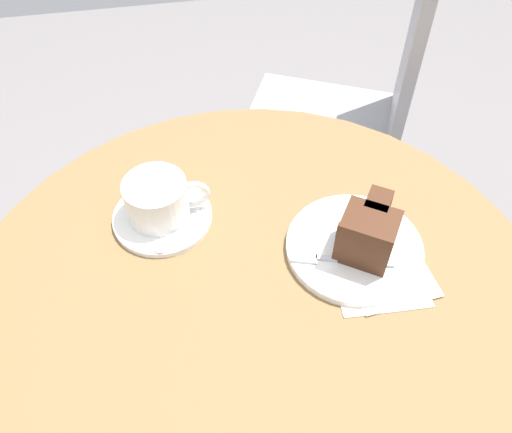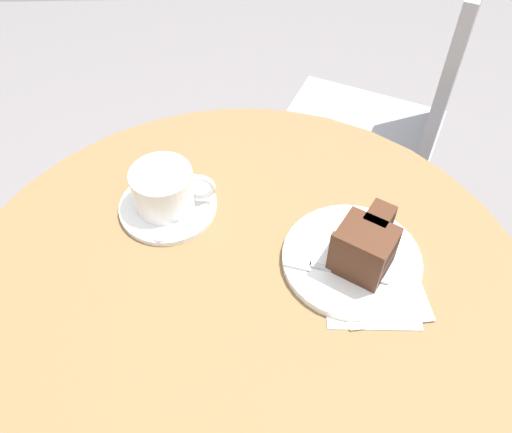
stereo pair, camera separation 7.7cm
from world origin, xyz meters
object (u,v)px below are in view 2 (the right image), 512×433
Objects in this scene: coffee_cup at (164,188)px; teaspoon at (174,227)px; cake_slice at (365,246)px; cake_plate at (351,259)px; cafe_chair at (397,118)px; saucer at (168,206)px; napkin at (375,289)px; fork at (324,268)px.

coffee_cup is 1.60× the size of teaspoon.
coffee_cup is at bearing 156.79° from cake_slice.
cake_slice is at bearing -33.97° from cake_plate.
teaspoon is 0.08× the size of cafe_chair.
saucer is 0.76× the size of cake_plate.
teaspoon is 0.30m from napkin.
teaspoon is at bearing -73.08° from coffee_cup.
cake_plate is at bearing -22.68° from coffee_cup.
coffee_cup is 0.26m from fork.
cafe_chair is at bearing 41.42° from coffee_cup.
teaspoon is 0.55× the size of napkin.
teaspoon is 0.28m from cake_slice.
teaspoon is (0.02, -0.05, -0.03)m from coffee_cup.
cake_plate is 0.05m from napkin.
cake_plate is at bearing 4.44° from cafe_chair.
cake_slice is at bearing 109.59° from napkin.
coffee_cup is at bearing 157.32° from cake_plate.
cafe_chair reaches higher than cake_plate.
fork is at bearing 1.34° from cafe_chair.
cake_plate is at bearing -22.12° from saucer.
cafe_chair is (0.46, 0.47, -0.19)m from teaspoon.
teaspoon is 0.71× the size of cake_slice.
napkin is 0.63m from cafe_chair.
coffee_cup is at bearing 116.01° from saucer.
fork is at bearing -168.94° from cake_slice.
cake_slice reaches higher than coffee_cup.
teaspoon is 0.56× the size of fork.
saucer is at bearing 157.88° from cake_plate.
cafe_chair is (0.47, 0.42, -0.18)m from saucer.
cake_slice is 0.06m from fork.
cake_slice is 0.06m from napkin.
coffee_cup reaches higher than napkin.
cake_plate is at bearing 118.85° from napkin.
saucer is 0.66m from cafe_chair.
fork is (-0.05, -0.01, -0.03)m from cake_slice.
cake_slice reaches higher than napkin.
napkin is (0.29, -0.16, -0.04)m from coffee_cup.
cafe_chair is at bearing 72.88° from napkin.
napkin is at bearing 8.36° from cafe_chair.
saucer is at bearing -22.73° from cafe_chair.
teaspoon is 0.23m from fork.
napkin is at bearing 174.32° from fork.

